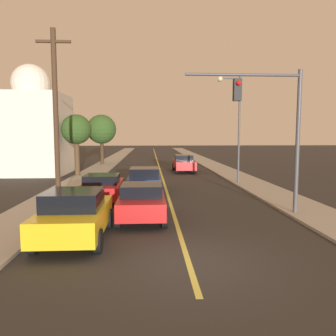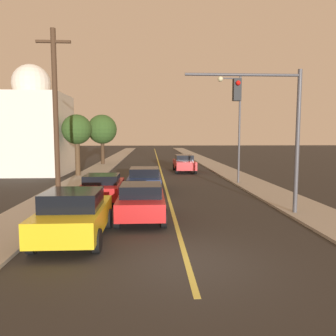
# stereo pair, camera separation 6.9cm
# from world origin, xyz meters

# --- Properties ---
(ground_plane) EXTENTS (200.00, 200.00, 0.00)m
(ground_plane) POSITION_xyz_m (0.00, 0.00, 0.00)
(ground_plane) COLOR #2D2B28
(road_surface) EXTENTS (9.69, 80.00, 0.01)m
(road_surface) POSITION_xyz_m (0.00, 36.00, 0.01)
(road_surface) COLOR #2D2B28
(road_surface) RESTS_ON ground
(sidewalk_left) EXTENTS (2.50, 80.00, 0.12)m
(sidewalk_left) POSITION_xyz_m (-6.10, 36.00, 0.06)
(sidewalk_left) COLOR #9E998E
(sidewalk_left) RESTS_ON ground
(sidewalk_right) EXTENTS (2.50, 80.00, 0.12)m
(sidewalk_right) POSITION_xyz_m (6.10, 36.00, 0.06)
(sidewalk_right) COLOR #9E998E
(sidewalk_right) RESTS_ON ground
(car_near_lane_front) EXTENTS (1.95, 3.81, 1.50)m
(car_near_lane_front) POSITION_xyz_m (-1.36, 4.57, 0.78)
(car_near_lane_front) COLOR red
(car_near_lane_front) RESTS_ON ground
(car_near_lane_second) EXTENTS (2.07, 4.41, 1.46)m
(car_near_lane_second) POSITION_xyz_m (-1.36, 11.50, 0.77)
(car_near_lane_second) COLOR navy
(car_near_lane_second) RESTS_ON ground
(car_outer_lane_front) EXTENTS (2.08, 4.10, 1.66)m
(car_outer_lane_front) POSITION_xyz_m (-3.49, 2.14, 0.85)
(car_outer_lane_front) COLOR gold
(car_outer_lane_front) RESTS_ON ground
(car_outer_lane_second) EXTENTS (2.06, 3.99, 1.42)m
(car_outer_lane_second) POSITION_xyz_m (-3.49, 8.47, 0.74)
(car_outer_lane_second) COLOR red
(car_outer_lane_second) RESTS_ON ground
(car_far_oncoming) EXTENTS (1.94, 4.54, 1.59)m
(car_far_oncoming) POSITION_xyz_m (2.18, 21.93, 0.82)
(car_far_oncoming) COLOR red
(car_far_oncoming) RESTS_ON ground
(traffic_signal_mast) EXTENTS (4.90, 0.42, 6.04)m
(traffic_signal_mast) POSITION_xyz_m (4.11, 5.06, 4.23)
(traffic_signal_mast) COLOR #47474C
(traffic_signal_mast) RESTS_ON ground
(streetlamp_right) EXTENTS (1.64, 0.36, 7.33)m
(streetlamp_right) POSITION_xyz_m (4.84, 14.04, 4.78)
(streetlamp_right) COLOR #47474C
(streetlamp_right) RESTS_ON ground
(utility_pole_left) EXTENTS (1.60, 0.24, 8.23)m
(utility_pole_left) POSITION_xyz_m (-5.45, 7.37, 4.40)
(utility_pole_left) COLOR #422D1E
(utility_pole_left) RESTS_ON ground
(tree_left_near) EXTENTS (2.44, 2.44, 5.01)m
(tree_left_near) POSITION_xyz_m (-6.99, 18.72, 3.83)
(tree_left_near) COLOR #4C3823
(tree_left_near) RESTS_ON ground
(tree_left_far) EXTENTS (3.34, 3.34, 5.66)m
(tree_left_far) POSITION_xyz_m (-6.52, 29.69, 4.08)
(tree_left_far) COLOR #3D2B1C
(tree_left_far) RESTS_ON ground
(domed_building_left) EXTENTS (5.79, 5.79, 9.51)m
(domed_building_left) POSITION_xyz_m (-11.24, 20.95, 4.06)
(domed_building_left) COLOR silver
(domed_building_left) RESTS_ON ground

